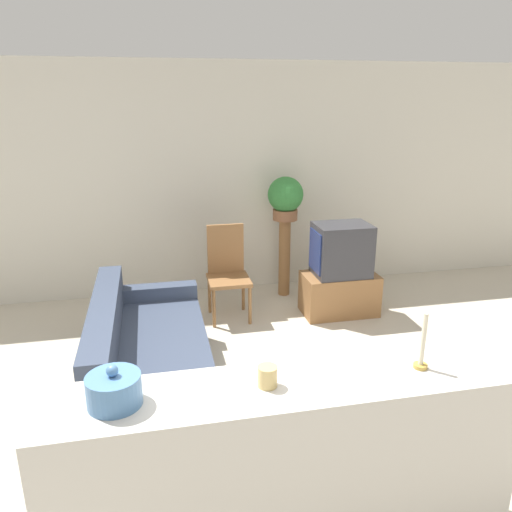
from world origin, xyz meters
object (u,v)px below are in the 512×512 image
(couch, at_px, (148,359))
(wooden_chair, at_px, (227,269))
(decorative_bowl, at_px, (114,390))
(potted_plant, at_px, (285,197))
(television, at_px, (341,250))

(couch, relative_size, wooden_chair, 1.83)
(couch, height_order, decorative_bowl, decorative_bowl)
(wooden_chair, bearing_deg, decorative_bowl, -107.48)
(couch, height_order, potted_plant, potted_plant)
(wooden_chair, height_order, decorative_bowl, decorative_bowl)
(couch, xyz_separation_m, potted_plant, (1.62, 1.79, 0.91))
(couch, bearing_deg, decorative_bowl, -93.27)
(television, bearing_deg, wooden_chair, 170.36)
(television, relative_size, decorative_bowl, 2.51)
(wooden_chair, distance_m, decorative_bowl, 3.25)
(couch, bearing_deg, wooden_chair, 57.08)
(couch, relative_size, potted_plant, 3.65)
(television, xyz_separation_m, potted_plant, (-0.45, 0.66, 0.46))
(couch, height_order, television, television)
(television, distance_m, wooden_chair, 1.24)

